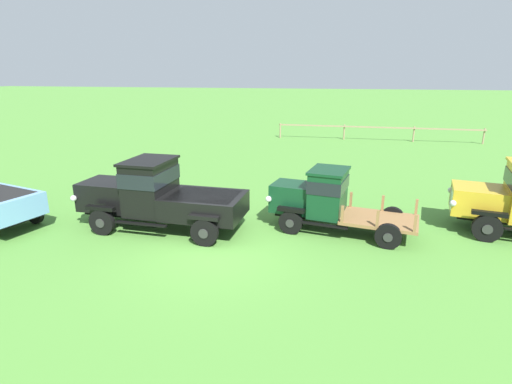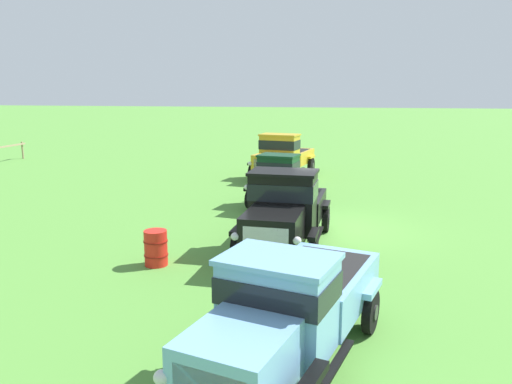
# 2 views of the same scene
# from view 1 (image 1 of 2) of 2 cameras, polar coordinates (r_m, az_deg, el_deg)

# --- Properties ---
(ground_plane) EXTENTS (240.00, 240.00, 0.00)m
(ground_plane) POSITION_cam_1_polar(r_m,az_deg,el_deg) (11.79, -6.29, -8.26)
(ground_plane) COLOR #518E38
(paddock_fence) EXTENTS (14.90, 0.38, 1.13)m
(paddock_fence) POSITION_cam_1_polar(r_m,az_deg,el_deg) (31.58, 17.00, 8.55)
(paddock_fence) COLOR #997F60
(paddock_fence) RESTS_ON ground
(vintage_truck_second_in_line) EXTENTS (5.61, 2.36, 2.30)m
(vintage_truck_second_in_line) POSITION_cam_1_polar(r_m,az_deg,el_deg) (13.36, -13.74, -0.42)
(vintage_truck_second_in_line) COLOR black
(vintage_truck_second_in_line) RESTS_ON ground
(vintage_truck_midrow_center) EXTENTS (4.88, 2.42, 2.03)m
(vintage_truck_midrow_center) POSITION_cam_1_polar(r_m,az_deg,el_deg) (13.09, 9.68, -0.92)
(vintage_truck_midrow_center) COLOR black
(vintage_truck_midrow_center) RESTS_ON ground
(oil_drum_beside_row) EXTENTS (0.63, 0.63, 0.93)m
(oil_drum_beside_row) POSITION_cam_1_polar(r_m,az_deg,el_deg) (17.12, -15.64, 0.88)
(oil_drum_beside_row) COLOR red
(oil_drum_beside_row) RESTS_ON ground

